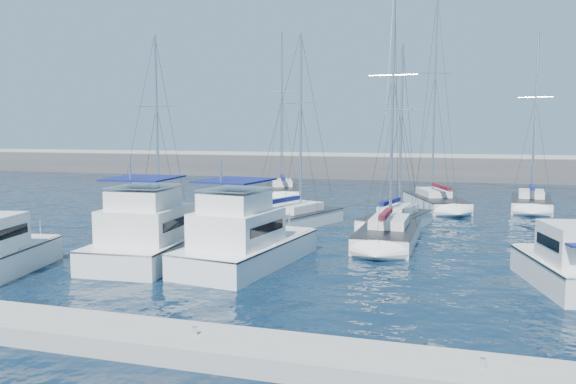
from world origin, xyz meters
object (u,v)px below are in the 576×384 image
(motor_yacht_stbd_outer, at_px, (569,267))
(sailboat_mid_d, at_px, (388,235))
(sailboat_mid_c, at_px, (396,221))
(sailboat_back_a, at_px, (282,190))
(motor_yacht_stbd_inner, at_px, (244,243))
(sailboat_back_b, at_px, (435,201))
(motor_yacht_port_inner, at_px, (153,238))
(sailboat_back_c, at_px, (531,203))
(sailboat_mid_b, at_px, (294,219))
(sailboat_mid_a, at_px, (154,226))

(motor_yacht_stbd_outer, height_order, sailboat_mid_d, sailboat_mid_d)
(sailboat_mid_c, relative_size, sailboat_mid_d, 0.81)
(sailboat_mid_d, bearing_deg, sailboat_back_a, 122.32)
(motor_yacht_stbd_inner, height_order, sailboat_back_b, sailboat_back_b)
(sailboat_mid_c, distance_m, sailboat_mid_d, 5.36)
(motor_yacht_port_inner, distance_m, sailboat_back_b, 27.52)
(motor_yacht_stbd_outer, distance_m, sailboat_back_c, 25.39)
(sailboat_back_a, bearing_deg, sailboat_back_b, -37.17)
(motor_yacht_stbd_outer, relative_size, sailboat_mid_c, 0.52)
(motor_yacht_stbd_inner, bearing_deg, sailboat_back_b, 79.78)
(motor_yacht_port_inner, xyz_separation_m, sailboat_mid_b, (4.10, 11.68, -0.63))
(motor_yacht_port_inner, height_order, sailboat_mid_b, sailboat_mid_b)
(sailboat_back_b, bearing_deg, motor_yacht_port_inner, -137.88)
(motor_yacht_port_inner, bearing_deg, sailboat_mid_c, 45.62)
(motor_yacht_stbd_outer, relative_size, sailboat_back_a, 0.39)
(sailboat_mid_a, distance_m, sailboat_back_c, 31.07)
(sailboat_mid_b, xyz_separation_m, sailboat_mid_d, (6.94, -4.28, 0.03))
(sailboat_mid_c, bearing_deg, motor_yacht_stbd_outer, -42.93)
(motor_yacht_port_inner, bearing_deg, motor_yacht_stbd_outer, -3.40)
(motor_yacht_stbd_inner, distance_m, sailboat_back_c, 30.02)
(motor_yacht_stbd_inner, distance_m, sailboat_mid_a, 10.82)
(sailboat_mid_c, bearing_deg, sailboat_mid_d, -75.20)
(sailboat_mid_b, height_order, sailboat_back_c, sailboat_back_c)
(sailboat_back_c, bearing_deg, sailboat_mid_d, -112.86)
(sailboat_back_b, bearing_deg, sailboat_mid_d, -116.40)
(sailboat_mid_b, bearing_deg, motor_yacht_port_inner, -89.60)
(motor_yacht_stbd_inner, height_order, sailboat_mid_d, sailboat_mid_d)
(motor_yacht_port_inner, xyz_separation_m, sailboat_mid_c, (10.92, 12.77, -0.62))
(motor_yacht_port_inner, xyz_separation_m, motor_yacht_stbd_inner, (4.94, 0.03, 0.00))
(motor_yacht_stbd_inner, xyz_separation_m, sailboat_mid_b, (-0.84, 11.66, -0.63))
(motor_yacht_stbd_inner, relative_size, sailboat_back_c, 0.62)
(motor_yacht_stbd_outer, xyz_separation_m, sailboat_mid_b, (-15.18, 11.53, -0.44))
(motor_yacht_port_inner, distance_m, sailboat_mid_a, 7.50)
(sailboat_mid_a, xyz_separation_m, sailboat_back_b, (16.79, 17.74, 0.04))
(motor_yacht_port_inner, distance_m, sailboat_back_a, 29.15)
(motor_yacht_port_inner, height_order, sailboat_back_a, sailboat_back_a)
(motor_yacht_stbd_outer, relative_size, sailboat_back_b, 0.36)
(motor_yacht_stbd_inner, xyz_separation_m, sailboat_back_a, (-7.08, 29.04, -0.60))
(sailboat_mid_a, xyz_separation_m, sailboat_mid_b, (7.83, 5.21, -0.01))
(sailboat_mid_c, xyz_separation_m, sailboat_back_b, (2.14, 11.45, 0.04))
(sailboat_mid_b, bearing_deg, sailboat_back_b, 74.20)
(sailboat_mid_a, height_order, sailboat_mid_d, sailboat_mid_d)
(motor_yacht_stbd_outer, bearing_deg, motor_yacht_port_inner, 167.56)
(sailboat_mid_d, bearing_deg, sailboat_mid_a, -175.38)
(sailboat_back_b, bearing_deg, sailboat_mid_a, -152.97)
(sailboat_mid_a, relative_size, sailboat_back_c, 0.86)
(sailboat_mid_a, bearing_deg, sailboat_mid_b, 36.34)
(sailboat_mid_a, bearing_deg, sailboat_back_a, 88.68)
(sailboat_mid_a, height_order, sailboat_back_a, sailboat_back_a)
(sailboat_mid_d, bearing_deg, motor_yacht_port_inner, -145.14)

